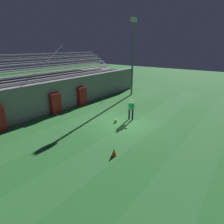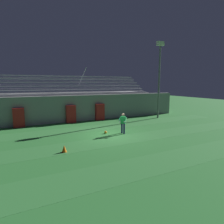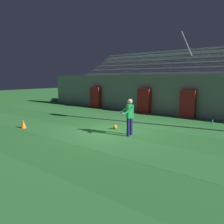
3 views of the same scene
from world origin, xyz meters
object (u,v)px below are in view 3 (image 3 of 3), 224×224
(padding_pillar_far_left, at_px, (96,97))
(soccer_ball, at_px, (115,127))
(padding_pillar_gate_left, at_px, (144,101))
(goalkeeper, at_px, (129,115))
(traffic_cone, at_px, (23,124))
(padding_pillar_gate_right, at_px, (188,104))
(water_bottle, at_px, (212,122))

(padding_pillar_far_left, height_order, soccer_ball, padding_pillar_far_left)
(padding_pillar_gate_left, xyz_separation_m, goalkeeper, (2.75, -6.18, 0.05))
(padding_pillar_gate_left, relative_size, soccer_ball, 8.20)
(padding_pillar_far_left, xyz_separation_m, goalkeeper, (7.61, -6.18, 0.05))
(padding_pillar_gate_left, height_order, goalkeeper, padding_pillar_gate_left)
(traffic_cone, bearing_deg, padding_pillar_gate_right, 55.54)
(padding_pillar_gate_left, height_order, padding_pillar_far_left, same)
(padding_pillar_far_left, height_order, goalkeeper, padding_pillar_far_left)
(padding_pillar_far_left, xyz_separation_m, water_bottle, (9.96, -1.15, -0.78))
(padding_pillar_gate_left, distance_m, padding_pillar_far_left, 4.87)
(goalkeeper, bearing_deg, water_bottle, 65.03)
(padding_pillar_far_left, xyz_separation_m, traffic_cone, (2.42, -8.31, -0.69))
(soccer_ball, xyz_separation_m, traffic_cone, (-3.92, -2.75, 0.10))
(padding_pillar_gate_right, height_order, water_bottle, padding_pillar_gate_right)
(padding_pillar_gate_left, bearing_deg, padding_pillar_gate_right, 0.00)
(padding_pillar_gate_right, relative_size, goalkeeper, 1.08)
(soccer_ball, xyz_separation_m, water_bottle, (3.62, 4.41, 0.01))
(padding_pillar_gate_right, distance_m, padding_pillar_far_left, 8.12)
(padding_pillar_gate_right, height_order, traffic_cone, padding_pillar_gate_right)
(padding_pillar_gate_right, bearing_deg, padding_pillar_far_left, 180.00)
(goalkeeper, bearing_deg, soccer_ball, 154.19)
(soccer_ball, bearing_deg, padding_pillar_far_left, 138.75)
(padding_pillar_gate_right, xyz_separation_m, goalkeeper, (-0.51, -6.18, 0.05))
(padding_pillar_gate_right, height_order, soccer_ball, padding_pillar_gate_right)
(padding_pillar_gate_right, distance_m, soccer_ball, 5.89)
(padding_pillar_gate_right, height_order, goalkeeper, padding_pillar_gate_right)
(goalkeeper, xyz_separation_m, soccer_ball, (-1.27, 0.62, -0.84))
(traffic_cone, distance_m, water_bottle, 10.40)
(padding_pillar_gate_right, bearing_deg, padding_pillar_gate_left, 180.00)
(padding_pillar_gate_left, distance_m, soccer_ball, 5.81)
(soccer_ball, relative_size, water_bottle, 0.92)
(goalkeeper, relative_size, water_bottle, 6.96)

